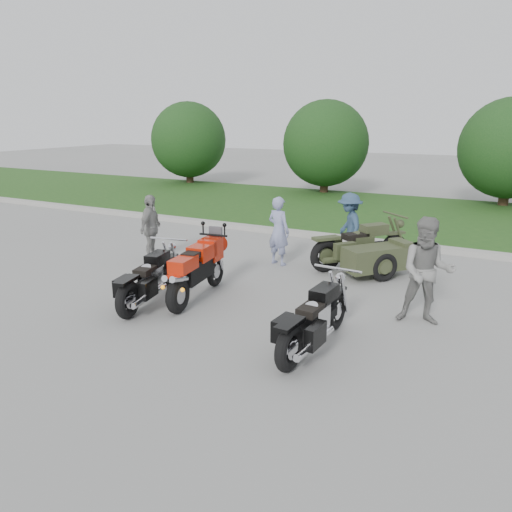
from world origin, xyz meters
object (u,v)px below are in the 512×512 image
at_px(person_grey, 427,272).
at_px(cruiser_sidecar, 368,253).
at_px(person_back, 151,228).
at_px(person_denim, 349,227).
at_px(sportbike_red, 196,268).
at_px(cruiser_left, 149,281).
at_px(person_stripe, 279,231).
at_px(cruiser_right, 313,322).

bearing_deg(person_grey, cruiser_sidecar, 113.90).
relative_size(cruiser_sidecar, person_back, 1.48).
height_order(person_grey, person_back, person_grey).
relative_size(cruiser_sidecar, person_denim, 1.44).
bearing_deg(person_denim, sportbike_red, -57.20).
height_order(cruiser_left, person_stripe, person_stripe).
relative_size(cruiser_left, cruiser_sidecar, 0.96).
height_order(cruiser_left, person_grey, person_grey).
relative_size(sportbike_red, cruiser_right, 0.96).
relative_size(cruiser_left, person_grey, 1.25).
distance_m(sportbike_red, cruiser_right, 2.87).
bearing_deg(person_back, cruiser_sidecar, -87.96).
bearing_deg(cruiser_right, person_stripe, 125.46).
bearing_deg(cruiser_sidecar, cruiser_left, -89.85).
relative_size(sportbike_red, cruiser_sidecar, 0.94).
relative_size(person_grey, person_back, 1.14).
height_order(sportbike_red, person_grey, person_grey).
relative_size(sportbike_red, person_grey, 1.22).
bearing_deg(person_stripe, cruiser_right, 136.76).
bearing_deg(person_grey, cruiser_right, -135.59).
xyz_separation_m(cruiser_right, person_denim, (-1.00, 4.87, 0.36)).
height_order(sportbike_red, cruiser_sidecar, sportbike_red).
xyz_separation_m(cruiser_sidecar, person_stripe, (-2.03, -0.25, 0.33)).
xyz_separation_m(sportbike_red, cruiser_sidecar, (2.40, 3.05, -0.15)).
height_order(cruiser_right, person_grey, person_grey).
relative_size(cruiser_right, cruiser_sidecar, 0.98).
relative_size(sportbike_red, cruiser_left, 0.97).
bearing_deg(cruiser_right, cruiser_left, 177.24).
height_order(person_stripe, person_denim, person_denim).
bearing_deg(cruiser_right, person_denim, 105.50).
bearing_deg(person_back, person_grey, -111.33).
distance_m(cruiser_left, person_denim, 5.07).
xyz_separation_m(cruiser_left, person_back, (-1.79, 2.30, 0.34)).
height_order(cruiser_sidecar, person_stripe, person_stripe).
xyz_separation_m(cruiser_right, person_stripe, (-2.32, 3.79, 0.35)).
height_order(cruiser_left, person_denim, person_denim).
height_order(cruiser_sidecar, person_back, person_back).
bearing_deg(person_denim, cruiser_left, -61.22).
height_order(person_denim, person_back, person_denim).
bearing_deg(person_denim, person_stripe, -84.35).
xyz_separation_m(cruiser_right, person_grey, (1.25, 1.81, 0.45)).
bearing_deg(sportbike_red, person_back, 138.05).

